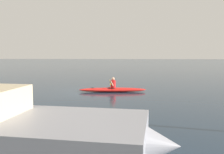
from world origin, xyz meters
name	(u,v)px	position (x,y,z in m)	size (l,w,h in m)	color
ground_plane	(91,92)	(0.00, 0.00, 0.00)	(160.00, 160.00, 0.00)	#1E2D3D
kayak	(113,90)	(-1.43, -0.08, 0.15)	(4.54, 1.00, 0.29)	red
kayaker	(113,83)	(-1.45, -0.08, 0.59)	(0.47, 2.41, 0.70)	red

